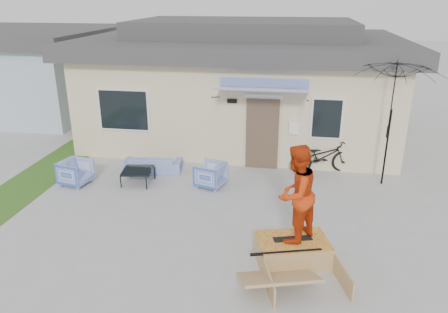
# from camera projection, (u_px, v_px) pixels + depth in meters

# --- Properties ---
(ground) EXTENTS (90.00, 90.00, 0.00)m
(ground) POSITION_uv_depth(u_px,v_px,m) (196.00, 244.00, 8.98)
(ground) COLOR #A1A1A1
(ground) RESTS_ON ground
(grass_strip) EXTENTS (1.40, 8.00, 0.01)m
(grass_strip) POSITION_uv_depth(u_px,v_px,m) (24.00, 187.00, 11.61)
(grass_strip) COLOR #2C581C
(grass_strip) RESTS_ON ground
(house) EXTENTS (10.80, 8.49, 4.10)m
(house) POSITION_uv_depth(u_px,v_px,m) (243.00, 80.00, 15.68)
(house) COLOR beige
(house) RESTS_ON ground
(neighbor_house) EXTENTS (8.60, 7.60, 3.50)m
(neighbor_house) POSITION_uv_depth(u_px,v_px,m) (14.00, 68.00, 19.16)
(neighbor_house) COLOR #9FB3C2
(neighbor_house) RESTS_ON ground
(loveseat) EXTENTS (1.71, 0.67, 0.65)m
(loveseat) POSITION_uv_depth(u_px,v_px,m) (153.00, 161.00, 12.56)
(loveseat) COLOR #2447AB
(loveseat) RESTS_ON ground
(armchair_left) EXTENTS (0.82, 0.86, 0.75)m
(armchair_left) POSITION_uv_depth(u_px,v_px,m) (75.00, 171.00, 11.71)
(armchair_left) COLOR #2447AB
(armchair_left) RESTS_ON ground
(armchair_right) EXTENTS (0.84, 0.87, 0.73)m
(armchair_right) POSITION_uv_depth(u_px,v_px,m) (210.00, 174.00, 11.58)
(armchair_right) COLOR #2447AB
(armchair_right) RESTS_ON ground
(coffee_table) EXTENTS (0.91, 0.91, 0.39)m
(coffee_table) POSITION_uv_depth(u_px,v_px,m) (138.00, 177.00, 11.81)
(coffee_table) COLOR black
(coffee_table) RESTS_ON ground
(bicycle) EXTENTS (2.00, 1.20, 1.21)m
(bicycle) POSITION_uv_depth(u_px,v_px,m) (322.00, 153.00, 12.39)
(bicycle) COLOR black
(bicycle) RESTS_ON ground
(patio_umbrella) EXTENTS (2.43, 2.27, 2.20)m
(patio_umbrella) POSITION_uv_depth(u_px,v_px,m) (390.00, 122.00, 11.23)
(patio_umbrella) COLOR black
(patio_umbrella) RESTS_ON ground
(skate_ramp) EXTENTS (1.79, 2.09, 0.45)m
(skate_ramp) POSITION_uv_depth(u_px,v_px,m) (293.00, 250.00, 8.36)
(skate_ramp) COLOR #AA8553
(skate_ramp) RESTS_ON ground
(skateboard) EXTENTS (0.78, 0.39, 0.05)m
(skateboard) POSITION_uv_depth(u_px,v_px,m) (293.00, 238.00, 8.31)
(skateboard) COLOR black
(skateboard) RESTS_ON skate_ramp
(skater) EXTENTS (1.12, 1.17, 1.90)m
(skater) POSITION_uv_depth(u_px,v_px,m) (296.00, 193.00, 7.97)
(skater) COLOR red
(skater) RESTS_ON skateboard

